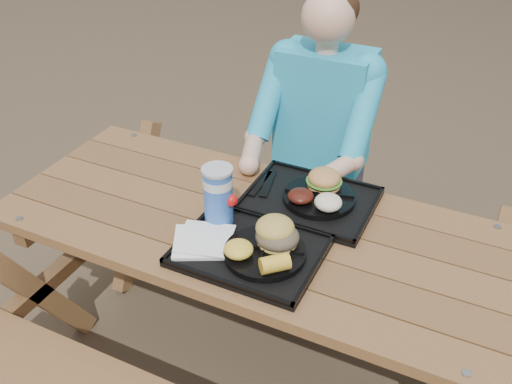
% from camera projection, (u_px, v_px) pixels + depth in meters
% --- Properties ---
extents(ground, '(60.00, 60.00, 0.00)m').
position_uv_depth(ground, '(256.00, 366.00, 2.38)').
color(ground, '#999999').
rests_on(ground, ground).
extents(picnic_table, '(1.80, 1.49, 0.75)m').
position_uv_depth(picnic_table, '(256.00, 302.00, 2.17)').
color(picnic_table, '#999999').
rests_on(picnic_table, ground).
extents(tray_near, '(0.45, 0.35, 0.02)m').
position_uv_depth(tray_near, '(250.00, 252.00, 1.81)').
color(tray_near, black).
rests_on(tray_near, picnic_table).
extents(tray_far, '(0.45, 0.35, 0.02)m').
position_uv_depth(tray_far, '(310.00, 201.00, 2.05)').
color(tray_far, black).
rests_on(tray_far, picnic_table).
extents(plate_near, '(0.26, 0.26, 0.02)m').
position_uv_depth(plate_near, '(265.00, 253.00, 1.78)').
color(plate_near, black).
rests_on(plate_near, tray_near).
extents(plate_far, '(0.26, 0.26, 0.02)m').
position_uv_depth(plate_far, '(319.00, 197.00, 2.03)').
color(plate_far, black).
rests_on(plate_far, tray_far).
extents(napkin_stack, '(0.23, 0.23, 0.02)m').
position_uv_depth(napkin_stack, '(201.00, 241.00, 1.83)').
color(napkin_stack, white).
rests_on(napkin_stack, tray_near).
extents(soda_cup, '(0.10, 0.10, 0.20)m').
position_uv_depth(soda_cup, '(218.00, 197.00, 1.88)').
color(soda_cup, blue).
rests_on(soda_cup, tray_near).
extents(condiment_bbq, '(0.05, 0.05, 0.03)m').
position_uv_depth(condiment_bbq, '(267.00, 226.00, 1.89)').
color(condiment_bbq, black).
rests_on(condiment_bbq, tray_near).
extents(condiment_mustard, '(0.05, 0.05, 0.03)m').
position_uv_depth(condiment_mustard, '(284.00, 229.00, 1.87)').
color(condiment_mustard, orange).
rests_on(condiment_mustard, tray_near).
extents(sandwich, '(0.13, 0.13, 0.13)m').
position_uv_depth(sandwich, '(278.00, 226.00, 1.77)').
color(sandwich, gold).
rests_on(sandwich, plate_near).
extents(mac_cheese, '(0.09, 0.09, 0.05)m').
position_uv_depth(mac_cheese, '(238.00, 249.00, 1.74)').
color(mac_cheese, yellow).
rests_on(mac_cheese, plate_near).
extents(corn_cob, '(0.12, 0.12, 0.05)m').
position_uv_depth(corn_cob, '(275.00, 264.00, 1.68)').
color(corn_cob, yellow).
rests_on(corn_cob, plate_near).
extents(cutlery_far, '(0.07, 0.18, 0.01)m').
position_uv_depth(cutlery_far, '(268.00, 184.00, 2.12)').
color(cutlery_far, black).
rests_on(cutlery_far, tray_far).
extents(burger, '(0.12, 0.12, 0.11)m').
position_uv_depth(burger, '(325.00, 174.00, 2.04)').
color(burger, '#D08D49').
rests_on(burger, plate_far).
extents(baked_beans, '(0.09, 0.09, 0.04)m').
position_uv_depth(baked_beans, '(301.00, 196.00, 1.98)').
color(baked_beans, '#45160D').
rests_on(baked_beans, plate_far).
extents(potato_salad, '(0.10, 0.10, 0.05)m').
position_uv_depth(potato_salad, '(328.00, 202.00, 1.94)').
color(potato_salad, white).
rests_on(potato_salad, plate_far).
extents(diner, '(0.48, 0.84, 1.28)m').
position_uv_depth(diner, '(319.00, 158.00, 2.54)').
color(diner, '#1AADB7').
rests_on(diner, ground).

